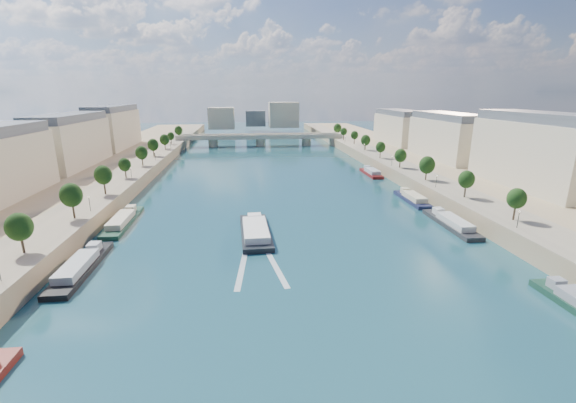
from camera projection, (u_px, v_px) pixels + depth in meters
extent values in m
plane|color=#0D373D|center=(276.00, 195.00, 139.04)|extent=(700.00, 700.00, 0.00)
cube|color=#9E8460|center=(65.00, 194.00, 130.60)|extent=(44.00, 520.00, 5.00)
cube|color=#9E8460|center=(465.00, 183.00, 146.10)|extent=(44.00, 520.00, 5.00)
cube|color=gray|center=(110.00, 186.00, 131.51)|extent=(14.00, 520.00, 0.10)
cube|color=gray|center=(428.00, 178.00, 143.78)|extent=(14.00, 520.00, 0.10)
cylinder|color=#382B1E|center=(22.00, 245.00, 75.80)|extent=(0.50, 0.50, 3.82)
ellipsoid|color=black|center=(19.00, 228.00, 74.81)|extent=(4.80, 4.80, 5.52)
cylinder|color=#382B1E|center=(74.00, 209.00, 98.73)|extent=(0.50, 0.50, 3.82)
ellipsoid|color=black|center=(71.00, 196.00, 97.74)|extent=(4.80, 4.80, 5.52)
cylinder|color=#382B1E|center=(106.00, 187.00, 121.66)|extent=(0.50, 0.50, 3.82)
ellipsoid|color=black|center=(104.00, 176.00, 120.67)|extent=(4.80, 4.80, 5.52)
cylinder|color=#382B1E|center=(127.00, 172.00, 144.59)|extent=(0.50, 0.50, 3.82)
ellipsoid|color=black|center=(126.00, 163.00, 143.61)|extent=(4.80, 4.80, 5.52)
cylinder|color=#382B1E|center=(143.00, 161.00, 167.52)|extent=(0.50, 0.50, 3.82)
ellipsoid|color=black|center=(142.00, 153.00, 166.54)|extent=(4.80, 4.80, 5.52)
cylinder|color=#382B1E|center=(155.00, 153.00, 190.46)|extent=(0.50, 0.50, 3.82)
ellipsoid|color=black|center=(154.00, 145.00, 189.47)|extent=(4.80, 4.80, 5.52)
cylinder|color=#382B1E|center=(165.00, 146.00, 213.39)|extent=(0.50, 0.50, 3.82)
ellipsoid|color=black|center=(164.00, 140.00, 212.40)|extent=(4.80, 4.80, 5.52)
cylinder|color=#382B1E|center=(172.00, 141.00, 236.32)|extent=(0.50, 0.50, 3.82)
ellipsoid|color=black|center=(172.00, 135.00, 235.33)|extent=(4.80, 4.80, 5.52)
cylinder|color=#382B1E|center=(178.00, 137.00, 259.25)|extent=(0.50, 0.50, 3.82)
ellipsoid|color=black|center=(178.00, 131.00, 258.26)|extent=(4.80, 4.80, 5.52)
cylinder|color=#382B1E|center=(514.00, 214.00, 95.28)|extent=(0.50, 0.50, 3.82)
ellipsoid|color=black|center=(516.00, 200.00, 94.30)|extent=(4.80, 4.80, 5.52)
cylinder|color=#382B1E|center=(461.00, 190.00, 118.22)|extent=(0.50, 0.50, 3.82)
ellipsoid|color=black|center=(463.00, 179.00, 117.23)|extent=(4.80, 4.80, 5.52)
cylinder|color=#382B1E|center=(426.00, 174.00, 141.15)|extent=(0.50, 0.50, 3.82)
ellipsoid|color=black|center=(427.00, 164.00, 140.16)|extent=(4.80, 4.80, 5.52)
cylinder|color=#382B1E|center=(400.00, 163.00, 164.08)|extent=(0.50, 0.50, 3.82)
ellipsoid|color=black|center=(401.00, 154.00, 163.09)|extent=(4.80, 4.80, 5.52)
cylinder|color=#382B1E|center=(381.00, 154.00, 187.01)|extent=(0.50, 0.50, 3.82)
ellipsoid|color=black|center=(381.00, 146.00, 186.02)|extent=(4.80, 4.80, 5.52)
cylinder|color=#382B1E|center=(366.00, 147.00, 209.94)|extent=(0.50, 0.50, 3.82)
ellipsoid|color=black|center=(366.00, 140.00, 208.95)|extent=(4.80, 4.80, 5.52)
cylinder|color=#382B1E|center=(354.00, 142.00, 232.87)|extent=(0.50, 0.50, 3.82)
ellipsoid|color=black|center=(354.00, 136.00, 231.88)|extent=(4.80, 4.80, 5.52)
cylinder|color=#382B1E|center=(344.00, 137.00, 255.80)|extent=(0.50, 0.50, 3.82)
ellipsoid|color=black|center=(344.00, 132.00, 254.82)|extent=(4.80, 4.80, 5.52)
cylinder|color=#382B1E|center=(336.00, 133.00, 278.73)|extent=(0.50, 0.50, 3.82)
ellipsoid|color=black|center=(336.00, 128.00, 277.75)|extent=(4.80, 4.80, 5.52)
cylinder|color=black|center=(90.00, 204.00, 102.80)|extent=(0.14, 0.14, 4.00)
sphere|color=#FFE5B2|center=(89.00, 197.00, 102.22)|extent=(0.36, 0.36, 0.36)
cylinder|color=black|center=(131.00, 174.00, 141.02)|extent=(0.14, 0.14, 4.00)
sphere|color=#FFE5B2|center=(131.00, 168.00, 140.44)|extent=(0.36, 0.36, 0.36)
cylinder|color=black|center=(155.00, 156.00, 179.24)|extent=(0.14, 0.14, 4.00)
sphere|color=#FFE5B2|center=(155.00, 152.00, 178.66)|extent=(0.36, 0.36, 0.36)
cylinder|color=black|center=(171.00, 145.00, 217.45)|extent=(0.14, 0.14, 4.00)
sphere|color=#FFE5B2|center=(170.00, 141.00, 216.88)|extent=(0.36, 0.36, 0.36)
cylinder|color=black|center=(518.00, 220.00, 90.21)|extent=(0.14, 0.14, 4.00)
sphere|color=#FFE5B2|center=(520.00, 212.00, 89.64)|extent=(0.36, 0.36, 0.36)
cylinder|color=black|center=(436.00, 182.00, 128.43)|extent=(0.14, 0.14, 4.00)
sphere|color=#FFE5B2|center=(437.00, 176.00, 127.86)|extent=(0.36, 0.36, 0.36)
cylinder|color=black|center=(392.00, 161.00, 166.65)|extent=(0.14, 0.14, 4.00)
sphere|color=#FFE5B2|center=(392.00, 156.00, 166.07)|extent=(0.36, 0.36, 0.36)
cylinder|color=black|center=(364.00, 148.00, 204.87)|extent=(0.14, 0.14, 4.00)
sphere|color=#FFE5B2|center=(364.00, 144.00, 204.29)|extent=(0.36, 0.36, 0.36)
cylinder|color=black|center=(345.00, 139.00, 243.09)|extent=(0.14, 0.14, 4.00)
sphere|color=#FFE5B2|center=(345.00, 136.00, 242.51)|extent=(0.36, 0.36, 0.36)
cube|color=beige|center=(71.00, 143.00, 164.94)|extent=(16.00, 52.00, 20.00)
cube|color=#474C54|center=(66.00, 115.00, 161.75)|extent=(14.72, 50.44, 3.20)
cube|color=beige|center=(114.00, 130.00, 220.36)|extent=(16.00, 52.00, 20.00)
cube|color=#474C54|center=(111.00, 109.00, 217.17)|extent=(14.72, 50.44, 3.20)
cube|color=beige|center=(535.00, 157.00, 127.82)|extent=(16.00, 52.00, 20.00)
cube|color=#474C54|center=(541.00, 122.00, 124.63)|extent=(14.72, 50.44, 3.20)
cube|color=beige|center=(446.00, 137.00, 183.24)|extent=(16.00, 52.00, 20.00)
cube|color=#474C54|center=(449.00, 113.00, 180.05)|extent=(14.72, 50.44, 3.20)
cube|color=beige|center=(399.00, 127.00, 238.66)|extent=(16.00, 52.00, 20.00)
cube|color=#474C54|center=(401.00, 108.00, 235.47)|extent=(14.72, 50.44, 3.20)
cube|color=beige|center=(222.00, 118.00, 332.61)|extent=(22.00, 18.00, 18.00)
cube|color=beige|center=(284.00, 115.00, 347.53)|extent=(26.00, 20.00, 22.00)
cube|color=#474C54|center=(255.00, 118.00, 360.27)|extent=(18.00, 16.00, 14.00)
cube|color=#C1B79E|center=(260.00, 137.00, 263.38)|extent=(112.00, 11.00, 2.20)
cube|color=#C1B79E|center=(261.00, 136.00, 258.19)|extent=(112.00, 0.80, 0.90)
cube|color=#C1B79E|center=(260.00, 134.00, 267.75)|extent=(112.00, 0.80, 0.90)
cylinder|color=#C1B79E|center=(213.00, 143.00, 260.95)|extent=(6.40, 6.40, 5.00)
cylinder|color=#C1B79E|center=(260.00, 142.00, 264.40)|extent=(6.40, 6.40, 5.00)
cylinder|color=#C1B79E|center=(306.00, 142.00, 267.84)|extent=(6.40, 6.40, 5.00)
cube|color=#C1B79E|center=(183.00, 143.00, 258.80)|extent=(6.00, 12.00, 5.00)
cube|color=#C1B79E|center=(334.00, 141.00, 270.00)|extent=(6.00, 12.00, 5.00)
cube|color=black|center=(255.00, 233.00, 100.81)|extent=(8.20, 26.19, 1.86)
cube|color=white|center=(256.00, 229.00, 98.34)|extent=(6.59, 17.06, 1.67)
cube|color=white|center=(254.00, 217.00, 107.75)|extent=(3.80, 3.23, 1.80)
cube|color=silver|center=(243.00, 262.00, 84.31)|extent=(3.58, 26.00, 0.04)
cube|color=silver|center=(272.00, 261.00, 85.00)|extent=(5.14, 25.88, 0.04)
cube|color=black|center=(82.00, 269.00, 80.44)|extent=(5.00, 25.53, 1.80)
cube|color=#A2A8AE|center=(76.00, 266.00, 78.03)|extent=(4.10, 14.04, 1.60)
cube|color=#A2A8AE|center=(94.00, 247.00, 87.27)|extent=(2.50, 3.06, 1.80)
cube|color=#193F2D|center=(124.00, 223.00, 108.69)|extent=(5.00, 26.46, 1.80)
cube|color=beige|center=(121.00, 220.00, 106.20)|extent=(4.10, 14.55, 1.60)
cube|color=beige|center=(131.00, 209.00, 115.78)|extent=(2.50, 3.17, 1.80)
cube|color=gray|center=(556.00, 283.00, 70.72)|extent=(2.50, 2.13, 1.80)
cube|color=#29292C|center=(451.00, 225.00, 106.91)|extent=(5.00, 24.54, 1.80)
cube|color=beige|center=(455.00, 222.00, 104.57)|extent=(4.10, 13.50, 1.60)
cube|color=beige|center=(438.00, 211.00, 113.45)|extent=(2.50, 2.95, 1.80)
cube|color=#1D2040|center=(412.00, 200.00, 131.39)|extent=(5.00, 21.14, 1.80)
cube|color=beige|center=(414.00, 197.00, 129.30)|extent=(4.10, 11.63, 1.60)
cube|color=beige|center=(405.00, 191.00, 136.95)|extent=(2.50, 2.54, 1.80)
cube|color=maroon|center=(371.00, 174.00, 173.24)|extent=(5.00, 19.93, 1.80)
cube|color=#AEB2BA|center=(372.00, 171.00, 171.24)|extent=(4.10, 10.96, 1.60)
cube|color=#AEB2BA|center=(367.00, 168.00, 178.45)|extent=(2.50, 2.39, 1.80)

